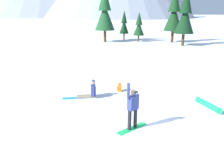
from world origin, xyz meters
name	(u,v)px	position (x,y,z in m)	size (l,w,h in m)	color
ground_plane	(152,127)	(0.00, 0.00, 0.00)	(800.00, 800.00, 0.00)	white
snowboarder_foreground	(133,107)	(-0.81, -0.23, 0.92)	(1.21, 1.23, 1.95)	#19B259
snowboarder_midground	(90,91)	(-3.16, 3.10, 0.35)	(1.82, 0.87, 1.00)	gray
loose_snowboard_near_right	(208,105)	(2.81, 2.30, 0.14)	(0.87, 1.76, 0.27)	#19B259
backpack_orange	(120,88)	(-1.65, 4.30, 0.21)	(0.29, 0.34, 0.47)	orange
pine_tree_slender	(105,12)	(-5.59, 27.40, 4.44)	(2.99, 2.99, 8.15)	#472D19
pine_tree_broad	(139,26)	(-0.45, 28.40, 2.43)	(1.67, 1.67, 4.46)	#472D19
pine_tree_young	(174,13)	(4.66, 28.14, 4.27)	(2.77, 2.77, 7.84)	#472D19
pine_tree_tall	(124,24)	(-2.84, 30.67, 2.56)	(1.53, 1.53, 4.71)	#472D19
pine_tree_twin	(185,15)	(5.59, 24.48, 4.09)	(2.60, 2.60, 7.51)	#472D19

